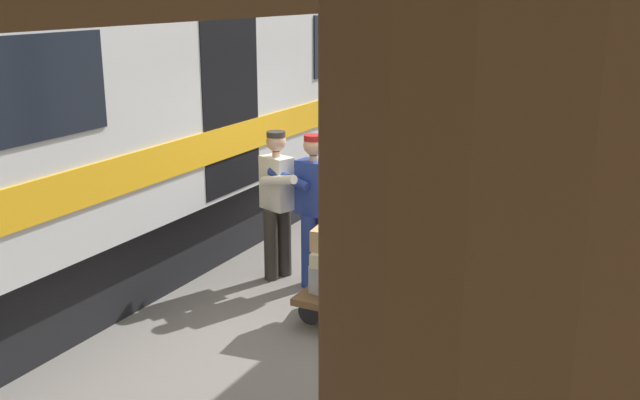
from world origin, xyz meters
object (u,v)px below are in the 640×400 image
(suitcase_orange_carryall, at_px, (391,288))
(suitcase_cream_canvas, at_px, (338,255))
(suitcase_gray_aluminum, at_px, (340,276))
(suitcase_olive_duffel, at_px, (361,264))
(train_car, at_px, (127,87))
(suitcase_maroon_trunk, at_px, (426,254))
(suitcase_teal_softside, at_px, (409,271))
(porter_in_overalls, at_px, (312,204))
(suitcase_navy_fabric, at_px, (414,251))
(suitcase_slate_roller, at_px, (394,270))
(suitcase_brown_leather, at_px, (414,232))
(porter_by_door, at_px, (278,200))
(suitcase_tan_vintage, at_px, (336,238))
(luggage_cart, at_px, (384,282))
(suitcase_burgundy_valise, at_px, (379,250))
(suitcase_red_plastic, at_px, (363,247))

(suitcase_orange_carryall, bearing_deg, suitcase_cream_canvas, -1.43)
(suitcase_gray_aluminum, bearing_deg, suitcase_olive_duffel, -90.00)
(train_car, bearing_deg, suitcase_gray_aluminum, 167.08)
(suitcase_maroon_trunk, xyz_separation_m, suitcase_teal_softside, (0.00, 0.51, -0.02))
(suitcase_cream_canvas, relative_size, porter_in_overalls, 0.31)
(train_car, bearing_deg, suitcase_navy_fabric, 177.17)
(suitcase_gray_aluminum, xyz_separation_m, suitcase_olive_duffel, (0.00, -0.51, -0.04))
(suitcase_cream_canvas, relative_size, suitcase_slate_roller, 1.22)
(suitcase_teal_softside, height_order, suitcase_brown_leather, suitcase_brown_leather)
(suitcase_maroon_trunk, relative_size, porter_by_door, 0.37)
(suitcase_teal_softside, height_order, suitcase_olive_duffel, suitcase_teal_softside)
(suitcase_maroon_trunk, distance_m, suitcase_tan_vintage, 1.23)
(suitcase_brown_leather, distance_m, porter_by_door, 1.66)
(luggage_cart, relative_size, porter_in_overalls, 1.09)
(train_car, height_order, luggage_cart, train_car)
(train_car, relative_size, porter_in_overalls, 9.84)
(suitcase_olive_duffel, bearing_deg, porter_in_overalls, -16.98)
(suitcase_burgundy_valise, relative_size, suitcase_maroon_trunk, 0.85)
(suitcase_maroon_trunk, relative_size, suitcase_teal_softside, 1.07)
(suitcase_gray_aluminum, relative_size, suitcase_olive_duffel, 1.03)
(suitcase_orange_carryall, xyz_separation_m, suitcase_teal_softside, (0.00, -0.51, 0.01))
(suitcase_olive_duffel, xyz_separation_m, suitcase_navy_fabric, (-0.57, -0.04, 0.23))
(suitcase_orange_carryall, height_order, suitcase_navy_fabric, suitcase_navy_fabric)
(suitcase_maroon_trunk, bearing_deg, suitcase_slate_roller, 91.97)
(suitcase_navy_fabric, bearing_deg, luggage_cart, 7.06)
(luggage_cart, bearing_deg, suitcase_orange_carryall, 118.04)
(suitcase_burgundy_valise, bearing_deg, suitcase_tan_vintage, 87.25)
(suitcase_teal_softside, relative_size, porter_by_door, 0.34)
(train_car, distance_m, suitcase_orange_carryall, 4.16)
(suitcase_gray_aluminum, bearing_deg, suitcase_maroon_trunk, -118.04)
(suitcase_maroon_trunk, bearing_deg, porter_by_door, 10.88)
(suitcase_red_plastic, bearing_deg, porter_by_door, -9.91)
(suitcase_slate_roller, bearing_deg, suitcase_olive_duffel, -43.01)
(suitcase_olive_duffel, distance_m, suitcase_navy_fabric, 0.62)
(luggage_cart, xyz_separation_m, suitcase_cream_canvas, (0.30, 0.50, 0.41))
(suitcase_gray_aluminum, xyz_separation_m, suitcase_slate_roller, (-0.58, 0.03, 0.18))
(suitcase_red_plastic, bearing_deg, suitcase_brown_leather, -171.75)
(suitcase_navy_fabric, height_order, porter_in_overalls, porter_in_overalls)
(suitcase_teal_softside, distance_m, suitcase_olive_duffel, 0.55)
(suitcase_cream_canvas, bearing_deg, suitcase_gray_aluminum, 153.46)
(suitcase_maroon_trunk, xyz_separation_m, porter_by_door, (1.65, 0.32, 0.47))
(suitcase_gray_aluminum, bearing_deg, porter_by_door, -32.59)
(luggage_cart, height_order, suitcase_olive_duffel, suitcase_olive_duffel)
(suitcase_maroon_trunk, relative_size, suitcase_tan_vintage, 1.52)
(suitcase_burgundy_valise, xyz_separation_m, suitcase_red_plastic, (-0.03, 0.52, 0.20))
(porter_by_door, bearing_deg, suitcase_maroon_trunk, -169.12)
(luggage_cart, height_order, suitcase_tan_vintage, suitcase_tan_vintage)
(train_car, relative_size, suitcase_maroon_trunk, 26.62)
(porter_in_overalls, relative_size, porter_by_door, 1.00)
(suitcase_orange_carryall, distance_m, porter_by_door, 1.86)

